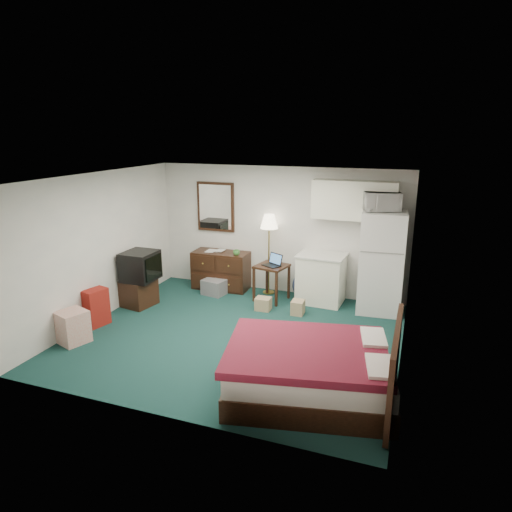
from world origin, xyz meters
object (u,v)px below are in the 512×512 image
at_px(kitchen_counter, 321,279).
at_px(dresser, 221,270).
at_px(desk, 272,283).
at_px(bed, 310,372).
at_px(fridge, 381,262).
at_px(tv_stand, 139,292).
at_px(floor_lamp, 269,254).
at_px(suitcase, 96,307).

bearing_deg(kitchen_counter, dresser, -178.82).
xyz_separation_m(desk, bed, (1.45, -2.93, -0.04)).
height_order(fridge, tv_stand, fridge).
relative_size(floor_lamp, bed, 0.82).
bearing_deg(floor_lamp, bed, -63.69).
distance_m(tv_stand, suitcase, 1.02).
height_order(tv_stand, suitcase, suitcase).
relative_size(dresser, tv_stand, 2.08).
distance_m(kitchen_counter, fridge, 1.17).
distance_m(desk, fridge, 2.07).
xyz_separation_m(kitchen_counter, bed, (0.54, -3.14, -0.14)).
height_order(dresser, bed, dresser).
bearing_deg(dresser, floor_lamp, 2.67).
xyz_separation_m(dresser, fridge, (3.16, -0.11, 0.52)).
relative_size(bed, suitcase, 3.09).
bearing_deg(bed, tv_stand, 142.12).
distance_m(kitchen_counter, tv_stand, 3.41).
bearing_deg(desk, tv_stand, -141.72).
distance_m(fridge, suitcase, 4.96).
bearing_deg(suitcase, tv_stand, 95.59).
distance_m(dresser, kitchen_counter, 2.09).
xyz_separation_m(kitchen_counter, suitcase, (-3.29, -2.33, -0.14)).
relative_size(tv_stand, suitcase, 0.87).
bearing_deg(floor_lamp, kitchen_counter, -7.37).
xyz_separation_m(fridge, tv_stand, (-4.22, -1.27, -0.66)).
bearing_deg(suitcase, bed, 2.01).
xyz_separation_m(floor_lamp, tv_stand, (-2.06, -1.46, -0.55)).
relative_size(desk, fridge, 0.38).
bearing_deg(bed, suitcase, 156.47).
bearing_deg(bed, floor_lamp, 104.81).
bearing_deg(fridge, bed, -103.93).
bearing_deg(kitchen_counter, suitcase, -141.67).
distance_m(desk, bed, 3.27).
bearing_deg(bed, desk, 104.81).
relative_size(kitchen_counter, suitcase, 1.44).
relative_size(desk, suitcase, 1.10).
xyz_separation_m(floor_lamp, bed, (1.62, -3.28, -0.49)).
distance_m(dresser, desk, 1.21).
xyz_separation_m(desk, suitcase, (-2.39, -2.12, -0.03)).
relative_size(desk, kitchen_counter, 0.77).
relative_size(dresser, suitcase, 1.80).
height_order(dresser, suitcase, dresser).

